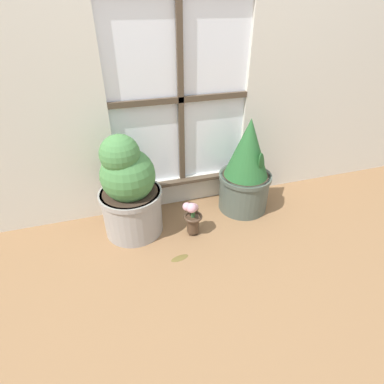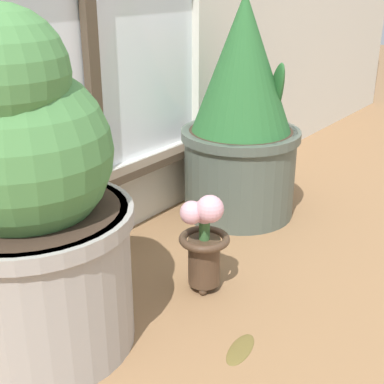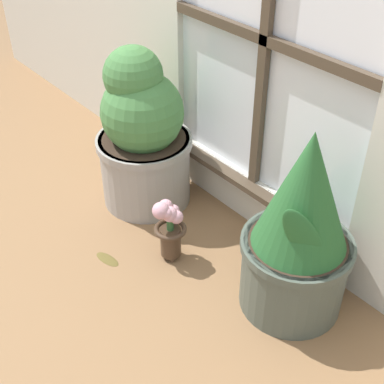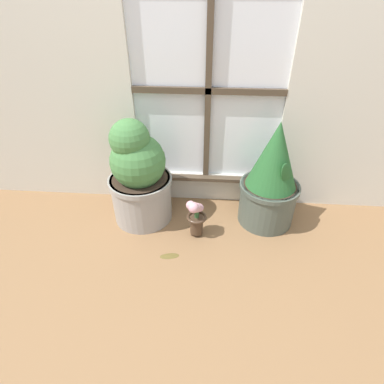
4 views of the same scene
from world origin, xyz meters
TOP-DOWN VIEW (x-y plane):
  - ground_plane at (0.00, 0.00)m, footprint 10.00×10.00m
  - wall_with_window at (0.00, 0.58)m, footprint 4.40×0.10m
  - potted_plant_left at (-0.40, 0.33)m, footprint 0.39×0.39m
  - potted_plant_right at (0.40, 0.35)m, footprint 0.36×0.36m
  - flower_vase at (-0.04, 0.18)m, footprint 0.12×0.12m
  - fallen_leaf at (-0.18, -0.02)m, footprint 0.12×0.06m

SIDE VIEW (x-z plane):
  - ground_plane at x=0.00m, z-range 0.00..0.00m
  - fallen_leaf at x=-0.18m, z-range 0.00..0.01m
  - flower_vase at x=-0.04m, z-range 0.02..0.28m
  - potted_plant_left at x=-0.40m, z-range -0.03..0.65m
  - potted_plant_right at x=0.40m, z-range -0.03..0.65m
  - wall_with_window at x=0.00m, z-range 0.02..2.52m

